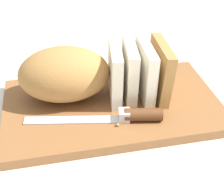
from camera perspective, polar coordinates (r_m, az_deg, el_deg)
name	(u,v)px	position (r m, az deg, el deg)	size (l,w,h in m)	color
ground_plane	(112,110)	(0.67, 0.00, -3.51)	(3.00, 3.00, 0.00)	silver
cutting_board	(112,106)	(0.67, 0.00, -2.84)	(0.43, 0.25, 0.02)	brown
bread_loaf	(87,73)	(0.65, -4.32, 2.84)	(0.30, 0.16, 0.11)	#A8753D
bread_knife	(128,116)	(0.61, 2.70, -4.52)	(0.25, 0.08, 0.02)	silver
crumb_near_knife	(118,125)	(0.60, 0.99, -6.07)	(0.01, 0.01, 0.01)	tan
crumb_near_loaf	(137,104)	(0.65, 4.26, -2.55)	(0.00, 0.00, 0.00)	tan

